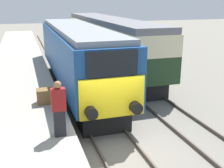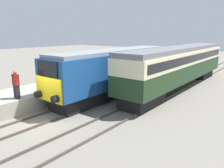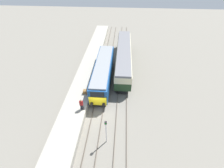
{
  "view_description": "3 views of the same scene",
  "coord_description": "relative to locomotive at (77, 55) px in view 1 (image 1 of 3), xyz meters",
  "views": [
    {
      "loc": [
        -2.94,
        -8.62,
        5.16
      ],
      "look_at": [
        0.0,
        0.58,
        2.27
      ],
      "focal_mm": 45.0,
      "sensor_mm": 36.0,
      "label": 1
    },
    {
      "loc": [
        10.97,
        -7.1,
        5.11
      ],
      "look_at": [
        1.7,
        4.58,
        1.6
      ],
      "focal_mm": 35.0,
      "sensor_mm": 36.0,
      "label": 2
    },
    {
      "loc": [
        3.06,
        -13.64,
        17.0
      ],
      "look_at": [
        1.7,
        4.58,
        1.6
      ],
      "focal_mm": 24.0,
      "sensor_mm": 36.0,
      "label": 3
    }
  ],
  "objects": [
    {
      "name": "rails_near_track",
      "position": [
        0.0,
        -2.17,
        -2.04
      ],
      "size": [
        1.51,
        60.0,
        0.14
      ],
      "color": "#4C4238",
      "rests_on": "ground_plane"
    },
    {
      "name": "luggage_crate",
      "position": [
        -2.22,
        -4.41,
        -0.78
      ],
      "size": [
        0.7,
        0.56,
        0.6
      ],
      "color": "brown",
      "rests_on": "platform_left"
    },
    {
      "name": "rails_far_track",
      "position": [
        3.4,
        -2.17,
        -2.04
      ],
      "size": [
        1.5,
        60.0,
        0.14
      ],
      "color": "#4C4238",
      "rests_on": "ground_plane"
    },
    {
      "name": "platform_left",
      "position": [
        -3.3,
        0.83,
        -1.59
      ],
      "size": [
        3.5,
        50.0,
        1.03
      ],
      "color": "#9E998C",
      "rests_on": "ground_plane"
    },
    {
      "name": "ground_plane",
      "position": [
        0.0,
        -7.17,
        -2.11
      ],
      "size": [
        120.0,
        120.0,
        0.0
      ],
      "primitive_type": "plane",
      "color": "slate"
    },
    {
      "name": "locomotive",
      "position": [
        0.0,
        0.0,
        0.0
      ],
      "size": [
        2.7,
        13.68,
        3.78
      ],
      "color": "black",
      "rests_on": "ground_plane"
    },
    {
      "name": "passenger_carriage",
      "position": [
        3.4,
        5.34,
        0.24
      ],
      "size": [
        2.75,
        17.6,
        3.88
      ],
      "color": "black",
      "rests_on": "ground_plane"
    },
    {
      "name": "person_on_platform",
      "position": [
        -2.04,
        -7.58,
        -0.18
      ],
      "size": [
        0.44,
        0.26,
        1.8
      ],
      "color": "black",
      "rests_on": "platform_left"
    }
  ]
}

